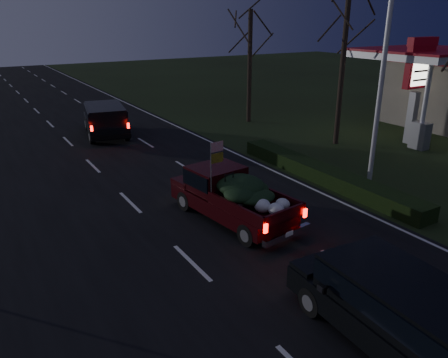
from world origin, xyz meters
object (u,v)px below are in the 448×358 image
lead_suv (105,117)px  rear_suv (399,305)px  gas_price_pylon (418,73)px  light_pole (386,46)px  pickup_truck (231,193)px

lead_suv → rear_suv: (-0.16, -20.30, -0.09)m
gas_price_pylon → rear_suv: size_ratio=1.18×
gas_price_pylon → light_pole: bearing=-155.3°
gas_price_pylon → lead_suv: bearing=143.5°
light_pole → gas_price_pylon: light_pole is taller
rear_suv → pickup_truck: bearing=89.5°
gas_price_pylon → rear_suv: gas_price_pylon is taller
gas_price_pylon → pickup_truck: bearing=-167.0°
gas_price_pylon → pickup_truck: size_ratio=1.11×
lead_suv → rear_suv: bearing=-79.4°
pickup_truck → lead_suv: 13.30m
light_pole → rear_suv: size_ratio=1.94×
lead_suv → pickup_truck: bearing=-78.0°
gas_price_pylon → pickup_truck: 14.15m
light_pole → pickup_truck: 8.35m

